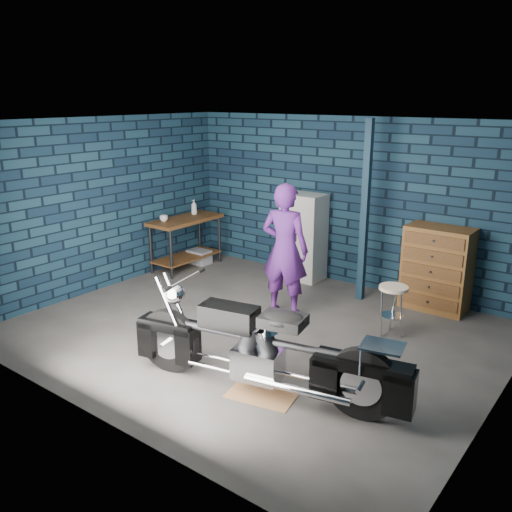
{
  "coord_description": "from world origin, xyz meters",
  "views": [
    {
      "loc": [
        3.99,
        -5.23,
        3.02
      ],
      "look_at": [
        -0.21,
        0.3,
        0.94
      ],
      "focal_mm": 38.0,
      "sensor_mm": 36.0,
      "label": 1
    }
  ],
  "objects_px": {
    "motorcycle": "(264,343)",
    "shop_stool": "(392,311)",
    "workbench": "(186,243)",
    "storage_bin": "(199,257)",
    "locker": "(303,237)",
    "person": "(285,250)",
    "tool_chest": "(437,269)"
  },
  "relations": [
    {
      "from": "shop_stool",
      "to": "locker",
      "type": "bearing_deg",
      "value": 150.16
    },
    {
      "from": "workbench",
      "to": "locker",
      "type": "distance_m",
      "value": 2.15
    },
    {
      "from": "workbench",
      "to": "storage_bin",
      "type": "height_order",
      "value": "workbench"
    },
    {
      "from": "motorcycle",
      "to": "tool_chest",
      "type": "height_order",
      "value": "tool_chest"
    },
    {
      "from": "storage_bin",
      "to": "locker",
      "type": "relative_size",
      "value": 0.28
    },
    {
      "from": "storage_bin",
      "to": "locker",
      "type": "height_order",
      "value": "locker"
    },
    {
      "from": "workbench",
      "to": "locker",
      "type": "relative_size",
      "value": 0.96
    },
    {
      "from": "tool_chest",
      "to": "shop_stool",
      "type": "distance_m",
      "value": 1.27
    },
    {
      "from": "motorcycle",
      "to": "shop_stool",
      "type": "relative_size",
      "value": 3.87
    },
    {
      "from": "locker",
      "to": "tool_chest",
      "type": "relative_size",
      "value": 1.19
    },
    {
      "from": "storage_bin",
      "to": "shop_stool",
      "type": "distance_m",
      "value": 4.21
    },
    {
      "from": "person",
      "to": "motorcycle",
      "type": "bearing_deg",
      "value": 108.11
    },
    {
      "from": "person",
      "to": "storage_bin",
      "type": "height_order",
      "value": "person"
    },
    {
      "from": "workbench",
      "to": "locker",
      "type": "bearing_deg",
      "value": 20.44
    },
    {
      "from": "motorcycle",
      "to": "shop_stool",
      "type": "distance_m",
      "value": 2.22
    },
    {
      "from": "workbench",
      "to": "person",
      "type": "xyz_separation_m",
      "value": [
        2.61,
        -0.7,
        0.48
      ]
    },
    {
      "from": "motorcycle",
      "to": "workbench",
      "type": "bearing_deg",
      "value": 132.58
    },
    {
      "from": "person",
      "to": "shop_stool",
      "type": "distance_m",
      "value": 1.66
    },
    {
      "from": "motorcycle",
      "to": "tool_chest",
      "type": "xyz_separation_m",
      "value": [
        0.59,
        3.39,
        0.04
      ]
    },
    {
      "from": "workbench",
      "to": "storage_bin",
      "type": "distance_m",
      "value": 0.45
    },
    {
      "from": "locker",
      "to": "storage_bin",
      "type": "bearing_deg",
      "value": -167.47
    },
    {
      "from": "motorcycle",
      "to": "storage_bin",
      "type": "bearing_deg",
      "value": 129.42
    },
    {
      "from": "storage_bin",
      "to": "workbench",
      "type": "bearing_deg",
      "value": -93.75
    },
    {
      "from": "motorcycle",
      "to": "person",
      "type": "bearing_deg",
      "value": 107.1
    },
    {
      "from": "motorcycle",
      "to": "locker",
      "type": "height_order",
      "value": "locker"
    },
    {
      "from": "locker",
      "to": "motorcycle",
      "type": "bearing_deg",
      "value": -63.62
    },
    {
      "from": "storage_bin",
      "to": "locker",
      "type": "bearing_deg",
      "value": 12.53
    },
    {
      "from": "locker",
      "to": "tool_chest",
      "type": "height_order",
      "value": "locker"
    },
    {
      "from": "locker",
      "to": "shop_stool",
      "type": "height_order",
      "value": "locker"
    },
    {
      "from": "workbench",
      "to": "storage_bin",
      "type": "bearing_deg",
      "value": 86.25
    },
    {
      "from": "motorcycle",
      "to": "shop_stool",
      "type": "bearing_deg",
      "value": 66.07
    },
    {
      "from": "workbench",
      "to": "motorcycle",
      "type": "height_order",
      "value": "motorcycle"
    }
  ]
}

